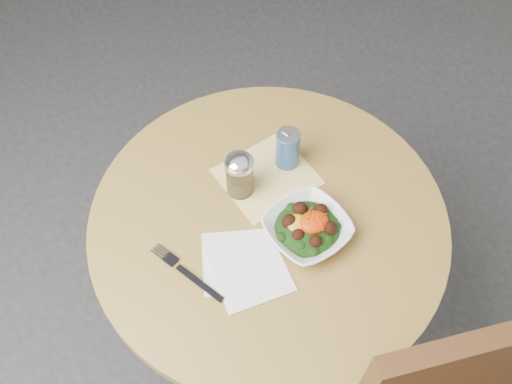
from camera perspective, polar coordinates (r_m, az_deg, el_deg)
ground at (r=2.10m, az=0.88°, el=-13.28°), size 6.00×6.00×0.00m
table at (r=1.60m, az=1.13°, el=-6.24°), size 0.90×0.90×0.75m
cloth_napkin at (r=1.49m, az=1.11°, el=1.57°), size 0.25×0.24×0.00m
paper_napkins at (r=1.36m, az=-1.19°, el=-7.46°), size 0.22×0.24×0.00m
salad_bowl at (r=1.38m, az=5.14°, el=-3.60°), size 0.23×0.23×0.07m
fork at (r=1.36m, az=-7.14°, el=-7.86°), size 0.11×0.21×0.00m
spice_shaker at (r=1.42m, az=-1.66°, el=1.74°), size 0.07×0.07×0.13m
beverage_can at (r=1.48m, az=3.17°, el=4.34°), size 0.06×0.06×0.12m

